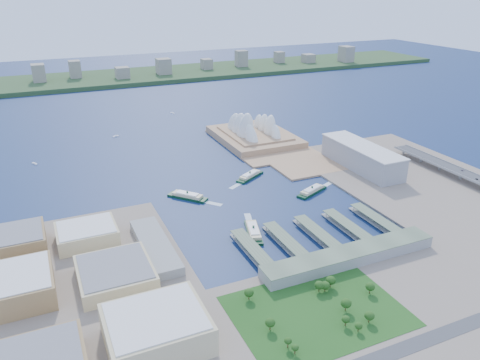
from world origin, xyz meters
name	(u,v)px	position (x,y,z in m)	size (l,w,h in m)	color
ground	(276,213)	(0.00, 0.00, 0.00)	(3000.00, 3000.00, 0.00)	#0E2242
west_land	(84,312)	(-250.00, -105.00, 1.50)	(220.00, 390.00, 3.00)	gray
south_land	(385,308)	(0.00, -210.00, 1.50)	(720.00, 180.00, 3.00)	gray
east_land	(446,195)	(240.00, -50.00, 1.50)	(240.00, 500.00, 3.00)	gray
peninsula	(260,142)	(107.50, 260.00, 1.50)	(135.00, 220.00, 3.00)	tan
far_shore	(123,77)	(0.00, 980.00, 6.00)	(2200.00, 260.00, 12.00)	#2D4926
opera_house	(255,124)	(105.00, 280.00, 32.00)	(134.00, 180.00, 58.00)	white
toaster_building	(362,157)	(195.00, 80.00, 20.50)	(45.00, 155.00, 35.00)	gray
west_buildings	(77,278)	(-250.00, -70.00, 16.50)	(200.00, 280.00, 27.00)	#94754A
ferry_wharves	(317,234)	(14.00, -75.00, 4.65)	(184.00, 90.00, 9.30)	#56664D
terminal_building	(350,256)	(15.00, -135.00, 9.00)	(200.00, 28.00, 12.00)	gray
park	(318,304)	(-60.00, -190.00, 11.00)	(150.00, 110.00, 16.00)	#194714
far_skyline	(123,67)	(0.00, 960.00, 39.50)	(1900.00, 140.00, 55.00)	gray
ferry_a	(187,195)	(-89.35, 88.31, 5.35)	(14.40, 56.55, 10.69)	#0C311A
ferry_b	(250,175)	(19.87, 119.34, 5.12)	(13.77, 54.11, 10.23)	#0C311A
ferry_c	(253,230)	(-49.54, -37.13, 5.43)	(14.61, 57.38, 10.85)	#0C311A
ferry_d	(312,190)	(75.71, 33.78, 5.16)	(13.89, 54.57, 10.32)	#0C311A
boat_a	(35,163)	(-275.59, 314.95, 1.21)	(3.13, 12.53, 2.42)	white
boat_b	(116,136)	(-127.84, 407.97, 1.54)	(4.00, 11.43, 3.09)	white
boat_c	(246,116)	(160.28, 439.16, 1.46)	(3.78, 12.97, 2.92)	white
boat_e	(172,113)	(20.73, 529.93, 1.28)	(3.31, 10.41, 2.56)	white
car_b	(477,179)	(296.00, -50.16, 15.48)	(1.32, 3.80, 1.25)	slate
car_c	(462,170)	(304.00, -17.07, 15.53)	(1.90, 4.67, 1.35)	slate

